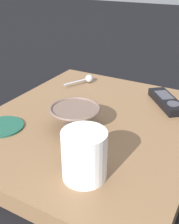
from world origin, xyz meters
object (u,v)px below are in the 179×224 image
teaspoon (87,79)px  tv_remote_near (166,101)px  coffee_mug (84,155)px  cereal_bowl (75,116)px  drink_coaster (3,126)px

teaspoon → tv_remote_near: 0.30m
teaspoon → coffee_mug: bearing=-151.2°
coffee_mug → tv_remote_near: (0.40, -0.05, -0.04)m
coffee_mug → cereal_bowl: bearing=37.2°
coffee_mug → tv_remote_near: size_ratio=0.65×
teaspoon → drink_coaster: teaspoon is taller
cereal_bowl → coffee_mug: size_ratio=1.29×
cereal_bowl → coffee_mug: 0.19m
cereal_bowl → drink_coaster: (-0.09, 0.16, -0.03)m
teaspoon → drink_coaster: size_ratio=1.02×
cereal_bowl → coffee_mug: (-0.15, -0.12, 0.02)m
tv_remote_near → drink_coaster: (-0.34, 0.33, -0.01)m
teaspoon → cereal_bowl: bearing=-156.3°
drink_coaster → teaspoon: bearing=-5.7°
cereal_bowl → tv_remote_near: size_ratio=0.83×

